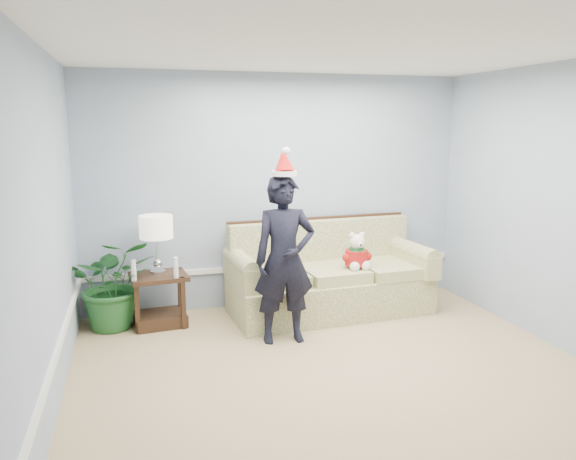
# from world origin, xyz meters

# --- Properties ---
(room_shell) EXTENTS (4.54, 5.04, 2.74)m
(room_shell) POSITION_xyz_m (0.00, 0.00, 1.35)
(room_shell) COLOR tan
(room_shell) RESTS_ON ground
(wainscot_trim) EXTENTS (4.49, 4.99, 0.06)m
(wainscot_trim) POSITION_xyz_m (-1.18, 1.18, 0.45)
(wainscot_trim) COLOR white
(wainscot_trim) RESTS_ON room_shell
(sofa) EXTENTS (2.29, 1.11, 1.04)m
(sofa) POSITION_xyz_m (0.48, 2.04, 0.37)
(sofa) COLOR #565F2D
(sofa) RESTS_ON room_shell
(side_table) EXTENTS (0.63, 0.55, 0.56)m
(side_table) POSITION_xyz_m (-1.41, 2.07, 0.22)
(side_table) COLOR #3C2215
(side_table) RESTS_ON room_shell
(table_lamp) EXTENTS (0.35, 0.35, 0.62)m
(table_lamp) POSITION_xyz_m (-1.41, 2.11, 1.04)
(table_lamp) COLOR silver
(table_lamp) RESTS_ON side_table
(candle_pair) EXTENTS (0.47, 0.05, 0.22)m
(candle_pair) POSITION_xyz_m (-1.45, 1.89, 0.66)
(candle_pair) COLOR silver
(candle_pair) RESTS_ON side_table
(houseplant) EXTENTS (0.88, 0.76, 0.97)m
(houseplant) POSITION_xyz_m (-1.87, 2.13, 0.49)
(houseplant) COLOR #1D5724
(houseplant) RESTS_ON room_shell
(man) EXTENTS (0.62, 0.42, 1.65)m
(man) POSITION_xyz_m (-0.24, 1.30, 0.82)
(man) COLOR black
(man) RESTS_ON room_shell
(santa_hat) EXTENTS (0.25, 0.28, 0.28)m
(santa_hat) POSITION_xyz_m (-0.24, 1.31, 1.76)
(santa_hat) COLOR white
(santa_hat) RESTS_ON man
(teddy_bear) EXTENTS (0.26, 0.29, 0.41)m
(teddy_bear) POSITION_xyz_m (0.72, 1.80, 0.70)
(teddy_bear) COLOR white
(teddy_bear) RESTS_ON sofa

